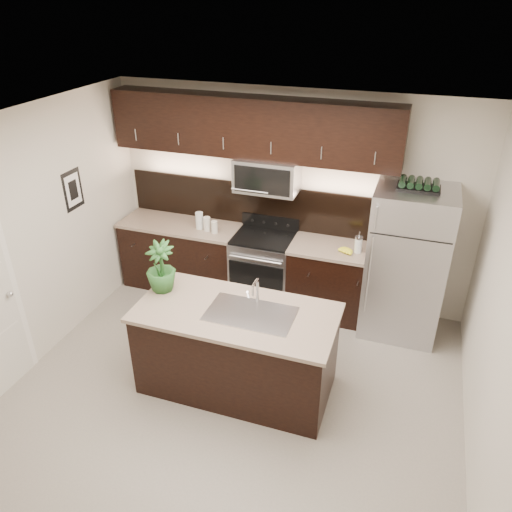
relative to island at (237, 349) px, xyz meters
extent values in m
plane|color=gray|center=(0.00, -0.05, -0.47)|extent=(4.50, 4.50, 0.00)
cube|color=beige|center=(0.00, 1.95, 0.88)|extent=(4.50, 0.02, 2.70)
cube|color=beige|center=(0.00, -2.05, 0.88)|extent=(4.50, 0.02, 2.70)
cube|color=beige|center=(-2.25, -0.05, 0.88)|extent=(0.02, 4.00, 2.70)
cube|color=beige|center=(2.25, -0.05, 0.88)|extent=(0.02, 4.00, 2.70)
cube|color=white|center=(0.00, -0.05, 2.23)|extent=(4.50, 4.00, 0.02)
sphere|color=silver|center=(-2.20, -0.53, 0.53)|extent=(0.06, 0.06, 0.06)
cube|color=black|center=(-2.24, 0.70, 1.18)|extent=(0.01, 0.32, 0.46)
cube|color=white|center=(-2.23, 0.70, 1.18)|extent=(0.00, 0.24, 0.36)
cube|color=black|center=(-1.42, 1.64, -0.02)|extent=(1.57, 0.62, 0.90)
cube|color=black|center=(0.71, 1.64, -0.02)|extent=(1.16, 0.62, 0.90)
cube|color=#B2B2B7|center=(-0.25, 1.64, -0.02)|extent=(0.76, 0.62, 0.90)
cube|color=black|center=(-0.25, 1.64, 0.44)|extent=(0.76, 0.60, 0.03)
cube|color=#CDB099|center=(-1.42, 1.64, 0.45)|extent=(1.59, 0.65, 0.04)
cube|color=#CDB099|center=(0.71, 1.64, 0.45)|extent=(1.18, 0.65, 0.04)
cube|color=black|center=(-0.46, 1.93, 0.75)|extent=(3.49, 0.02, 0.56)
cube|color=#B2B2B7|center=(-0.25, 1.75, 1.23)|extent=(0.76, 0.40, 0.40)
cube|color=black|center=(-0.46, 1.78, 1.78)|extent=(3.49, 0.33, 0.70)
cube|color=black|center=(0.00, 0.00, -0.02)|extent=(1.90, 0.90, 0.90)
cube|color=#CDB099|center=(0.00, 0.00, 0.45)|extent=(1.96, 0.96, 0.04)
cube|color=silver|center=(0.15, 0.00, 0.47)|extent=(0.84, 0.50, 0.01)
cylinder|color=silver|center=(0.15, 0.21, 0.59)|extent=(0.03, 0.03, 0.24)
cylinder|color=silver|center=(0.15, 0.14, 0.74)|extent=(0.02, 0.14, 0.02)
cylinder|color=silver|center=(0.15, 0.07, 0.69)|extent=(0.02, 0.02, 0.10)
cube|color=#B2B2B7|center=(1.49, 1.58, 0.43)|extent=(0.87, 0.78, 1.80)
cube|color=black|center=(1.49, 1.58, 1.34)|extent=(0.44, 0.28, 0.03)
cylinder|color=black|center=(1.32, 1.58, 1.40)|extent=(0.07, 0.25, 0.07)
cylinder|color=black|center=(1.40, 1.58, 1.40)|extent=(0.07, 0.25, 0.07)
cylinder|color=black|center=(1.49, 1.58, 1.40)|extent=(0.07, 0.25, 0.07)
cylinder|color=black|center=(1.57, 1.58, 1.40)|extent=(0.07, 0.25, 0.07)
cylinder|color=black|center=(1.66, 1.58, 1.40)|extent=(0.07, 0.25, 0.07)
imported|color=#245622|center=(-0.85, 0.12, 0.74)|extent=(0.31, 0.31, 0.54)
cylinder|color=silver|center=(-1.10, 1.59, 0.58)|extent=(0.10, 0.10, 0.22)
cylinder|color=beige|center=(-0.99, 1.56, 0.56)|extent=(0.09, 0.09, 0.18)
cylinder|color=beige|center=(-0.87, 1.53, 0.55)|extent=(0.08, 0.08, 0.16)
cylinder|color=silver|center=(0.93, 1.59, 0.56)|extent=(0.09, 0.09, 0.18)
cylinder|color=silver|center=(0.93, 1.59, 0.65)|extent=(0.09, 0.09, 0.02)
cylinder|color=silver|center=(0.93, 1.59, 0.70)|extent=(0.01, 0.01, 0.07)
ellipsoid|color=yellow|center=(0.76, 1.56, 0.50)|extent=(0.23, 0.21, 0.06)
camera|label=1|loc=(1.46, -3.69, 3.24)|focal=35.00mm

